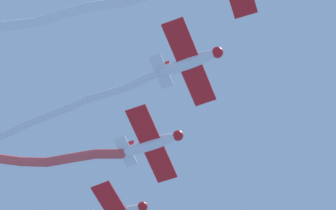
# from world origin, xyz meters

# --- Properties ---
(smoke_trail_lead) EXTENTS (20.93, 2.54, 1.17)m
(smoke_trail_lead) POSITION_xyz_m (7.66, 6.59, 57.76)
(smoke_trail_lead) COLOR white
(airplane_left_wing) EXTENTS (5.92, 7.93, 1.99)m
(airplane_left_wing) POSITION_xyz_m (0.11, -0.73, 58.31)
(airplane_left_wing) COLOR white
(smoke_trail_left_wing) EXTENTS (24.21, 3.71, 1.39)m
(smoke_trail_left_wing) POSITION_xyz_m (14.78, -2.09, 57.78)
(smoke_trail_left_wing) COLOR white
(airplane_right_wing) EXTENTS (5.90, 7.91, 1.99)m
(airplane_right_wing) POSITION_xyz_m (5.56, -7.32, 58.56)
(airplane_right_wing) COLOR white
(smoke_trail_right_wing) EXTENTS (17.15, 3.98, 3.69)m
(smoke_trail_right_wing) POSITION_xyz_m (16.56, -6.33, 60.11)
(smoke_trail_right_wing) COLOR #DB4C4C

